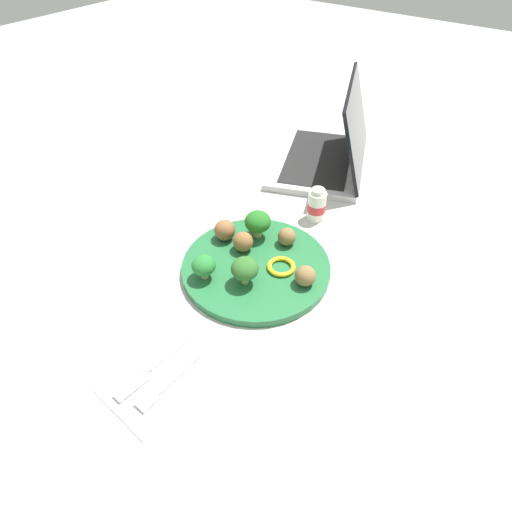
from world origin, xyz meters
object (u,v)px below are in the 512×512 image
object	(u,v)px
napkin	(163,374)
meatball_back_right	(287,237)
yogurt_bottle	(317,205)
broccoli_floret_near_rim	(245,269)
knife	(151,368)
broccoli_floret_back_left	(258,222)
fork	(166,382)
plate	(256,267)
meatball_center	(243,242)
broccoli_floret_center	(204,266)
pepper_ring_far_rim	(281,267)
laptop	(329,151)
meatball_front_left	(305,276)
meatball_back_left	(225,230)

from	to	relation	value
napkin	meatball_back_right	bearing A→B (deg)	-179.16
yogurt_bottle	meatball_back_right	bearing A→B (deg)	2.33
napkin	yogurt_bottle	world-z (taller)	yogurt_bottle
broccoli_floret_near_rim	knife	world-z (taller)	broccoli_floret_near_rim
broccoli_floret_back_left	fork	bearing A→B (deg)	13.43
broccoli_floret_near_rim	meatball_back_right	distance (m)	0.13
plate	broccoli_floret_back_left	bearing A→B (deg)	-146.57
meatball_back_right	fork	world-z (taller)	meatball_back_right
meatball_center	fork	distance (m)	0.31
meatball_back_right	broccoli_floret_center	bearing A→B (deg)	-22.74
plate	pepper_ring_far_rim	distance (m)	0.05
broccoli_floret_center	meatball_center	world-z (taller)	broccoli_floret_center
broccoli_floret_center	meatball_center	distance (m)	0.10
napkin	laptop	size ratio (longest dim) A/B	0.45
meatball_front_left	meatball_back_left	size ratio (longest dim) A/B	0.90
broccoli_floret_near_rim	laptop	bearing A→B (deg)	-168.93
pepper_ring_far_rim	fork	bearing A→B (deg)	-1.55
plate	napkin	world-z (taller)	plate
broccoli_floret_center	meatball_front_left	xyz separation A→B (m)	(-0.09, 0.16, -0.01)
fork	yogurt_bottle	bearing A→B (deg)	-176.73
plate	meatball_front_left	xyz separation A→B (m)	(-0.01, 0.10, 0.03)
meatball_front_left	yogurt_bottle	distance (m)	0.22
plate	yogurt_bottle	bearing A→B (deg)	177.47
meatball_center	laptop	size ratio (longest dim) A/B	0.10
broccoli_floret_center	laptop	size ratio (longest dim) A/B	0.12
plate	broccoli_floret_back_left	size ratio (longest dim) A/B	4.88
plate	pepper_ring_far_rim	xyz separation A→B (m)	(-0.02, 0.04, 0.01)
meatball_center	laptop	distance (m)	0.41
broccoli_floret_near_rim	pepper_ring_far_rim	distance (m)	0.08
broccoli_floret_center	napkin	size ratio (longest dim) A/B	0.27
pepper_ring_far_rim	laptop	bearing A→B (deg)	-162.85
meatball_back_right	pepper_ring_far_rim	distance (m)	0.07
plate	knife	distance (m)	0.27
broccoli_floret_back_left	meatball_front_left	bearing A→B (deg)	67.73
broccoli_floret_center	meatball_front_left	distance (m)	0.18
meatball_front_left	napkin	world-z (taller)	meatball_front_left
meatball_back_right	yogurt_bottle	world-z (taller)	yogurt_bottle
broccoli_floret_center	yogurt_bottle	distance (m)	0.30
fork	plate	bearing A→B (deg)	-172.39
plate	laptop	size ratio (longest dim) A/B	0.74
broccoli_floret_center	meatball_center	bearing A→B (deg)	173.94
meatball_back_right	meatball_back_left	size ratio (longest dim) A/B	0.85
pepper_ring_far_rim	yogurt_bottle	xyz separation A→B (m)	(-0.19, -0.04, 0.01)
meatball_back_left	broccoli_floret_near_rim	bearing A→B (deg)	54.75
broccoli_floret_near_rim	meatball_back_left	size ratio (longest dim) A/B	1.27
meatball_front_left	laptop	world-z (taller)	laptop
broccoli_floret_near_rim	meatball_front_left	xyz separation A→B (m)	(-0.06, 0.09, -0.01)
broccoli_floret_back_left	fork	size ratio (longest dim) A/B	0.47
meatball_center	broccoli_floret_center	bearing A→B (deg)	-6.06
plate	yogurt_bottle	xyz separation A→B (m)	(-0.21, 0.01, 0.03)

